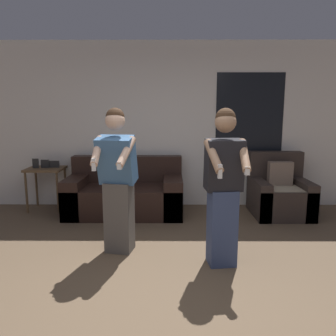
# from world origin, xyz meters

# --- Properties ---
(ground_plane) EXTENTS (14.00, 14.00, 0.00)m
(ground_plane) POSITION_xyz_m (0.00, 0.00, 0.00)
(ground_plane) COLOR brown
(wall_back) EXTENTS (6.82, 0.07, 2.70)m
(wall_back) POSITION_xyz_m (0.02, 2.97, 1.35)
(wall_back) COLOR silver
(wall_back) RESTS_ON ground_plane
(couch) EXTENTS (1.77, 0.90, 0.87)m
(couch) POSITION_xyz_m (-0.70, 2.49, 0.30)
(couch) COLOR black
(couch) RESTS_ON ground_plane
(armchair) EXTENTS (0.84, 0.84, 0.95)m
(armchair) POSITION_xyz_m (1.70, 2.44, 0.32)
(armchair) COLOR #332823
(armchair) RESTS_ON ground_plane
(side_table) EXTENTS (0.57, 0.48, 0.84)m
(side_table) POSITION_xyz_m (-2.00, 2.67, 0.59)
(side_table) COLOR brown
(side_table) RESTS_ON ground_plane
(person_left) EXTENTS (0.46, 0.56, 1.63)m
(person_left) POSITION_xyz_m (-0.58, 1.05, 0.83)
(person_left) COLOR #56514C
(person_left) RESTS_ON ground_plane
(person_right) EXTENTS (0.43, 0.50, 1.62)m
(person_right) POSITION_xyz_m (0.55, 0.74, 0.83)
(person_right) COLOR #384770
(person_right) RESTS_ON ground_plane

